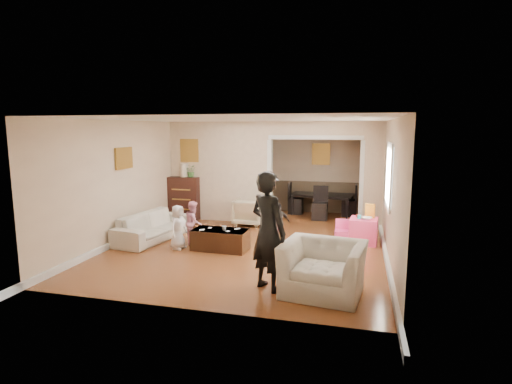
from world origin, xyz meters
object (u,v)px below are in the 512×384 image
(coffee_table, at_px, (220,240))
(child_kneel_a, at_px, (178,227))
(coffee_cup, at_px, (224,228))
(child_toddler, at_px, (279,223))
(sofa, at_px, (154,226))
(cyan_cup, at_px, (359,217))
(play_table, at_px, (363,231))
(armchair_back, at_px, (249,212))
(armchair_front, at_px, (323,268))
(adult_person, at_px, (268,231))
(dresser, at_px, (185,198))
(child_kneel_b, at_px, (194,222))
(table_lamp, at_px, (184,170))
(dining_table, at_px, (322,204))

(coffee_table, bearing_deg, child_kneel_a, -169.99)
(coffee_cup, distance_m, child_toddler, 1.24)
(sofa, relative_size, child_toddler, 2.27)
(coffee_cup, height_order, cyan_cup, cyan_cup)
(play_table, relative_size, child_kneel_a, 0.62)
(armchair_back, bearing_deg, coffee_table, 92.66)
(armchair_front, xyz_separation_m, play_table, (0.60, 2.89, -0.11))
(cyan_cup, height_order, adult_person, adult_person)
(dresser, bearing_deg, child_kneel_b, -61.76)
(table_lamp, bearing_deg, child_kneel_b, -61.76)
(coffee_cup, bearing_deg, dining_table, 68.22)
(table_lamp, bearing_deg, sofa, -85.45)
(dresser, xyz_separation_m, dining_table, (3.54, 1.45, -0.27))
(coffee_cup, height_order, dining_table, dining_table)
(coffee_cup, relative_size, child_toddler, 0.11)
(dining_table, bearing_deg, sofa, -125.40)
(cyan_cup, bearing_deg, child_kneel_a, -160.11)
(coffee_cup, xyz_separation_m, cyan_cup, (2.60, 1.19, 0.12))
(sofa, distance_m, dresser, 2.08)
(child_kneel_b, bearing_deg, adult_person, -152.49)
(coffee_table, bearing_deg, child_toddler, 35.54)
(armchair_back, bearing_deg, cyan_cup, 160.66)
(sofa, xyz_separation_m, coffee_cup, (1.79, -0.45, 0.17))
(dresser, bearing_deg, armchair_front, -45.72)
(sofa, distance_m, dining_table, 4.87)
(cyan_cup, xyz_separation_m, child_toddler, (-1.65, -0.39, -0.14))
(armchair_back, distance_m, cyan_cup, 2.92)
(sofa, height_order, cyan_cup, cyan_cup)
(adult_person, bearing_deg, sofa, -1.29)
(adult_person, bearing_deg, child_kneel_a, -2.03)
(armchair_back, bearing_deg, sofa, 49.94)
(play_table, relative_size, child_toddler, 0.64)
(child_kneel_a, distance_m, child_kneel_b, 0.47)
(cyan_cup, distance_m, child_toddler, 1.70)
(cyan_cup, bearing_deg, table_lamp, 163.86)
(child_kneel_b, xyz_separation_m, child_toddler, (1.75, 0.45, -0.02))
(child_kneel_a, height_order, child_toddler, child_kneel_a)
(table_lamp, bearing_deg, dresser, 0.00)
(cyan_cup, relative_size, child_kneel_a, 0.09)
(armchair_front, xyz_separation_m, child_toddler, (-1.15, 2.45, 0.06))
(coffee_table, distance_m, child_kneel_b, 0.80)
(child_toddler, bearing_deg, play_table, 156.07)
(armchair_back, bearing_deg, child_kneel_a, 73.01)
(armchair_front, height_order, adult_person, adult_person)
(table_lamp, height_order, coffee_table, table_lamp)
(child_kneel_b, bearing_deg, table_lamp, 10.36)
(play_table, distance_m, child_kneel_b, 3.62)
(sofa, bearing_deg, coffee_table, -94.46)
(coffee_cup, xyz_separation_m, child_kneel_a, (-0.95, -0.10, -0.01))
(armchair_back, relative_size, dining_table, 0.43)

